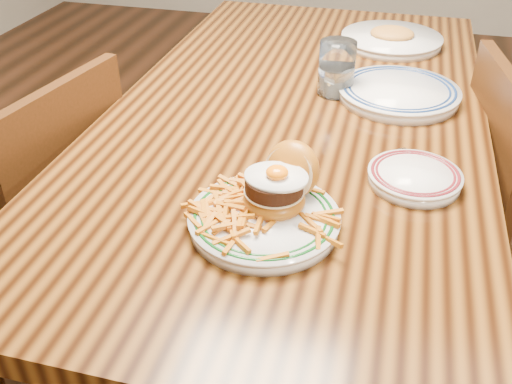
% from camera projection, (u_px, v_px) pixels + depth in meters
% --- Properties ---
extents(floor, '(6.00, 6.00, 0.00)m').
position_uv_depth(floor, '(287.00, 331.00, 1.75)').
color(floor, black).
rests_on(floor, ground).
extents(table, '(0.85, 1.60, 0.75)m').
position_uv_depth(table, '(296.00, 142.00, 1.37)').
color(table, black).
rests_on(table, floor).
extents(chair_left, '(0.46, 0.46, 0.86)m').
position_uv_depth(chair_left, '(49.00, 225.00, 1.43)').
color(chair_left, '#391C0C').
rests_on(chair_left, floor).
extents(main_plate, '(0.25, 0.27, 0.12)m').
position_uv_depth(main_plate, '(269.00, 206.00, 0.95)').
color(main_plate, silver).
rests_on(main_plate, table).
extents(side_plate, '(0.17, 0.18, 0.03)m').
position_uv_depth(side_plate, '(415.00, 176.00, 1.05)').
color(side_plate, silver).
rests_on(side_plate, table).
extents(rear_plate, '(0.29, 0.29, 0.03)m').
position_uv_depth(rear_plate, '(399.00, 92.00, 1.36)').
color(rear_plate, silver).
rests_on(rear_plate, table).
extents(water_glass, '(0.09, 0.09, 0.13)m').
position_uv_depth(water_glass, '(336.00, 71.00, 1.36)').
color(water_glass, white).
rests_on(water_glass, table).
extents(far_plate, '(0.29, 0.29, 0.05)m').
position_uv_depth(far_plate, '(391.00, 39.00, 1.67)').
color(far_plate, silver).
rests_on(far_plate, table).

